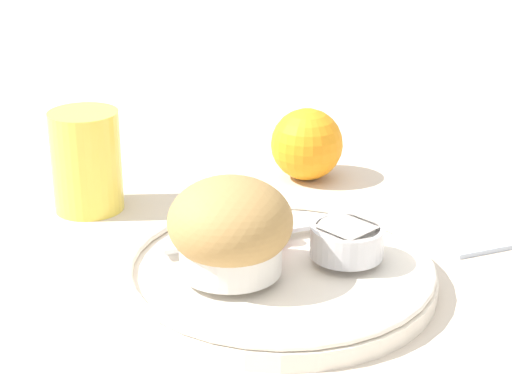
# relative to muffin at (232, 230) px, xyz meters

# --- Properties ---
(ground_plane) EXTENTS (3.00, 3.00, 0.00)m
(ground_plane) POSITION_rel_muffin_xyz_m (0.05, 0.00, -0.05)
(ground_plane) COLOR beige
(plate) EXTENTS (0.23, 0.23, 0.02)m
(plate) POSITION_rel_muffin_xyz_m (0.04, 0.00, -0.04)
(plate) COLOR silver
(plate) RESTS_ON ground_plane
(muffin) EXTENTS (0.09, 0.09, 0.07)m
(muffin) POSITION_rel_muffin_xyz_m (0.00, 0.00, 0.00)
(muffin) COLOR silver
(muffin) RESTS_ON plate
(cream_ramekin) EXTENTS (0.06, 0.06, 0.02)m
(cream_ramekin) POSITION_rel_muffin_xyz_m (0.09, -0.01, -0.02)
(cream_ramekin) COLOR silver
(cream_ramekin) RESTS_ON plate
(berry_pair) EXTENTS (0.03, 0.01, 0.01)m
(berry_pair) POSITION_rel_muffin_xyz_m (0.05, 0.04, -0.03)
(berry_pair) COLOR #B7192D
(berry_pair) RESTS_ON plate
(butter_knife) EXTENTS (0.18, 0.02, 0.00)m
(butter_knife) POSITION_rel_muffin_xyz_m (0.05, 0.05, -0.03)
(butter_knife) COLOR silver
(butter_knife) RESTS_ON plate
(orange_fruit) EXTENTS (0.07, 0.07, 0.07)m
(orange_fruit) POSITION_rel_muffin_xyz_m (0.15, 0.20, -0.02)
(orange_fruit) COLOR orange
(orange_fruit) RESTS_ON ground_plane
(juice_glass) EXTENTS (0.06, 0.06, 0.09)m
(juice_glass) POSITION_rel_muffin_xyz_m (-0.06, 0.20, -0.01)
(juice_glass) COLOR #EAD14C
(juice_glass) RESTS_ON ground_plane
(folded_napkin) EXTENTS (0.13, 0.07, 0.01)m
(folded_napkin) POSITION_rel_muffin_xyz_m (0.25, 0.02, -0.05)
(folded_napkin) COLOR #B2BCCC
(folded_napkin) RESTS_ON ground_plane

